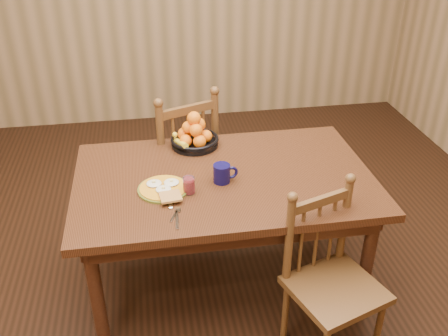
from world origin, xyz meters
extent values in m
cube|color=black|center=(0.00, 0.00, 0.00)|extent=(4.50, 5.00, 0.01)
cube|color=black|center=(0.00, 0.00, 0.73)|extent=(1.60, 1.00, 0.04)
cube|color=black|center=(0.00, 0.42, 0.65)|extent=(1.40, 0.04, 0.10)
cube|color=black|center=(0.00, -0.42, 0.65)|extent=(1.40, 0.04, 0.10)
cube|color=black|center=(0.72, 0.00, 0.65)|extent=(0.04, 0.84, 0.10)
cube|color=black|center=(-0.72, 0.00, 0.65)|extent=(0.04, 0.84, 0.10)
cylinder|color=black|center=(-0.70, -0.40, 0.35)|extent=(0.07, 0.07, 0.70)
cylinder|color=black|center=(0.70, -0.40, 0.35)|extent=(0.07, 0.07, 0.70)
cylinder|color=black|center=(-0.70, 0.40, 0.35)|extent=(0.07, 0.07, 0.70)
cylinder|color=black|center=(0.70, 0.40, 0.35)|extent=(0.07, 0.07, 0.70)
cube|color=#4A2E16|center=(-0.21, 0.69, 0.47)|extent=(0.59, 0.58, 0.04)
cylinder|color=#4A2E16|center=(-0.10, 0.92, 0.22)|extent=(0.04, 0.04, 0.45)
cylinder|color=#4A2E16|center=(-0.45, 0.79, 0.22)|extent=(0.04, 0.04, 0.45)
cylinder|color=#4A2E16|center=(0.03, 0.59, 0.22)|extent=(0.04, 0.04, 0.45)
cylinder|color=#4A2E16|center=(-0.32, 0.46, 0.22)|extent=(0.04, 0.04, 0.45)
cylinder|color=#4A2E16|center=(0.04, 0.57, 0.74)|extent=(0.05, 0.05, 0.54)
cylinder|color=#4A2E16|center=(-0.31, 0.44, 0.74)|extent=(0.05, 0.05, 0.54)
cylinder|color=#4A2E16|center=(-0.14, 0.51, 0.69)|extent=(0.02, 0.02, 0.42)
cube|color=#4A2E16|center=(-0.14, 0.51, 0.93)|extent=(0.36, 0.17, 0.05)
cube|color=#4A2E16|center=(0.45, -0.60, 0.42)|extent=(0.52, 0.50, 0.04)
cylinder|color=#4A2E16|center=(0.66, -0.70, 0.20)|extent=(0.03, 0.03, 0.40)
cylinder|color=#4A2E16|center=(0.24, -0.50, 0.20)|extent=(0.03, 0.03, 0.40)
cylinder|color=#4A2E16|center=(0.55, -0.40, 0.20)|extent=(0.03, 0.03, 0.40)
cylinder|color=#4A2E16|center=(0.23, -0.49, 0.66)|extent=(0.04, 0.04, 0.49)
cylinder|color=#4A2E16|center=(0.55, -0.38, 0.66)|extent=(0.04, 0.04, 0.49)
cylinder|color=#4A2E16|center=(0.39, -0.43, 0.62)|extent=(0.02, 0.02, 0.37)
cube|color=#4A2E16|center=(0.39, -0.43, 0.83)|extent=(0.33, 0.14, 0.05)
cylinder|color=#59601E|center=(-0.33, -0.09, 0.76)|extent=(0.26, 0.26, 0.01)
cylinder|color=orange|center=(-0.33, -0.09, 0.76)|extent=(0.24, 0.24, 0.01)
ellipsoid|color=silver|center=(-0.38, -0.05, 0.77)|extent=(0.08, 0.08, 0.01)
cube|color=#F2E08C|center=(-0.38, -0.05, 0.79)|extent=(0.02, 0.02, 0.01)
ellipsoid|color=silver|center=(-0.29, -0.06, 0.77)|extent=(0.08, 0.08, 0.01)
cube|color=#F2E08C|center=(-0.29, -0.06, 0.79)|extent=(0.02, 0.02, 0.01)
ellipsoid|color=silver|center=(-0.33, -0.12, 0.77)|extent=(0.08, 0.08, 0.01)
cube|color=#F2E08C|center=(-0.33, -0.12, 0.79)|extent=(0.02, 0.02, 0.01)
cube|color=brown|center=(-0.30, -0.19, 0.78)|extent=(0.12, 0.11, 0.01)
cube|color=silver|center=(-0.28, -0.36, 0.75)|extent=(0.02, 0.15, 0.00)
cube|color=silver|center=(-0.27, -0.28, 0.75)|extent=(0.03, 0.05, 0.00)
cube|color=silver|center=(-0.29, -0.32, 0.75)|extent=(0.06, 0.11, 0.00)
ellipsoid|color=silver|center=(-0.31, -0.24, 0.76)|extent=(0.03, 0.04, 0.01)
cylinder|color=#0B0933|center=(-0.02, -0.05, 0.80)|extent=(0.09, 0.09, 0.10)
torus|color=#0B0933|center=(0.03, -0.05, 0.80)|extent=(0.07, 0.03, 0.07)
cylinder|color=black|center=(-0.02, -0.05, 0.85)|extent=(0.08, 0.08, 0.00)
cylinder|color=silver|center=(-0.20, -0.13, 0.80)|extent=(0.06, 0.06, 0.09)
cylinder|color=maroon|center=(-0.20, -0.13, 0.79)|extent=(0.05, 0.05, 0.07)
cylinder|color=black|center=(-0.11, 0.38, 0.76)|extent=(0.28, 0.28, 0.02)
torus|color=black|center=(-0.11, 0.38, 0.80)|extent=(0.29, 0.29, 0.02)
cylinder|color=black|center=(-0.11, 0.38, 0.75)|extent=(0.10, 0.10, 0.01)
sphere|color=orange|center=(-0.04, 0.38, 0.81)|extent=(0.07, 0.07, 0.07)
sphere|color=orange|center=(-0.09, 0.45, 0.81)|extent=(0.08, 0.08, 0.08)
sphere|color=orange|center=(-0.17, 0.42, 0.81)|extent=(0.08, 0.08, 0.08)
sphere|color=orange|center=(-0.17, 0.34, 0.81)|extent=(0.07, 0.07, 0.07)
sphere|color=orange|center=(-0.09, 0.31, 0.81)|extent=(0.08, 0.08, 0.08)
sphere|color=orange|center=(-0.08, 0.41, 0.87)|extent=(0.08, 0.08, 0.08)
sphere|color=orange|center=(-0.15, 0.39, 0.87)|extent=(0.07, 0.07, 0.07)
sphere|color=orange|center=(-0.11, 0.34, 0.87)|extent=(0.08, 0.08, 0.08)
sphere|color=orange|center=(-0.11, 0.38, 0.93)|extent=(0.08, 0.08, 0.08)
cylinder|color=yellow|center=(-0.20, 0.34, 0.80)|extent=(0.10, 0.17, 0.07)
camera|label=1|loc=(-0.38, -2.27, 2.14)|focal=40.00mm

